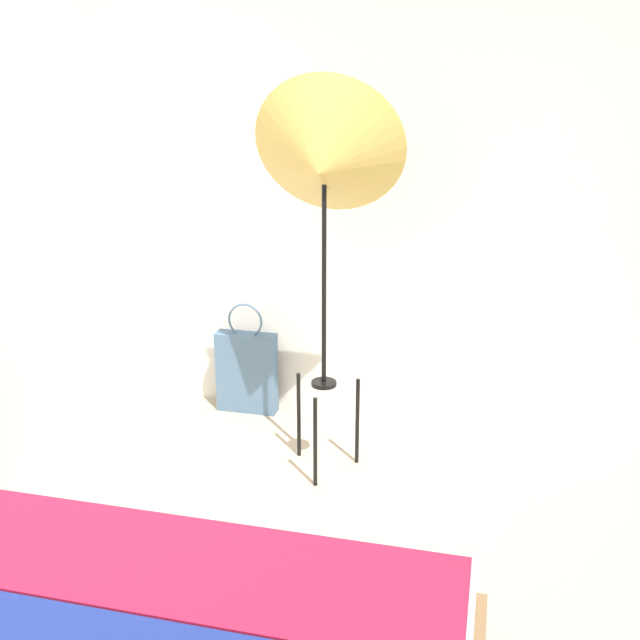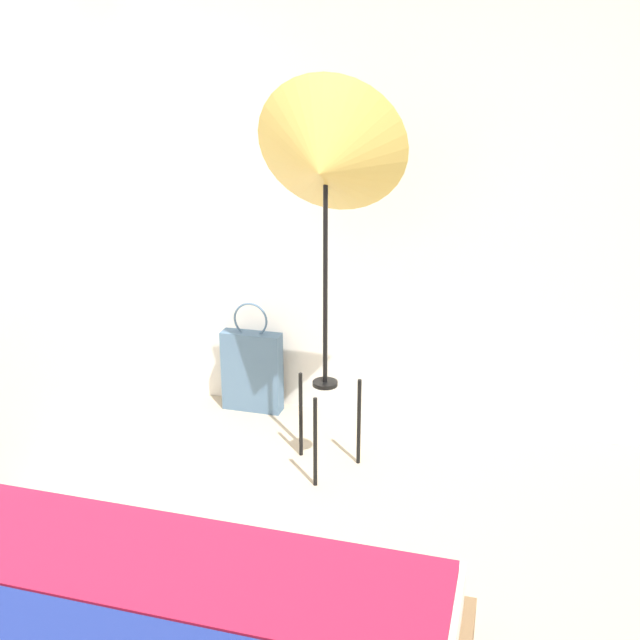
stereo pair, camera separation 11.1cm
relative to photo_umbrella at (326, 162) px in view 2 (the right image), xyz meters
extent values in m
cube|color=silver|center=(-0.03, 0.68, -0.22)|extent=(8.00, 0.05, 2.60)
cube|color=silver|center=(-1.27, -0.36, -0.22)|extent=(0.05, 8.00, 2.60)
cube|color=#B21938|center=(-0.17, -1.44, -1.08)|extent=(1.87, 0.48, 0.04)
cylinder|color=black|center=(0.00, -0.18, -1.29)|extent=(0.02, 0.02, 0.46)
cylinder|color=black|center=(-0.15, 0.09, -1.29)|extent=(0.02, 0.02, 0.46)
cylinder|color=black|center=(0.15, 0.09, -1.29)|extent=(0.02, 0.02, 0.46)
cylinder|color=black|center=(0.00, 0.00, -1.06)|extent=(0.12, 0.12, 0.02)
cylinder|color=black|center=(0.00, 0.00, -0.52)|extent=(0.02, 0.02, 1.07)
cone|color=#D1B251|center=(0.00, 0.00, 0.01)|extent=(0.70, 0.51, 0.73)
cube|color=slate|center=(-0.59, 0.54, -1.28)|extent=(0.35, 0.10, 0.48)
torus|color=slate|center=(-0.59, 0.54, -0.96)|extent=(0.20, 0.01, 0.20)
camera|label=1|loc=(0.77, -3.24, 0.40)|focal=42.00mm
camera|label=2|loc=(0.87, -3.22, 0.40)|focal=42.00mm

